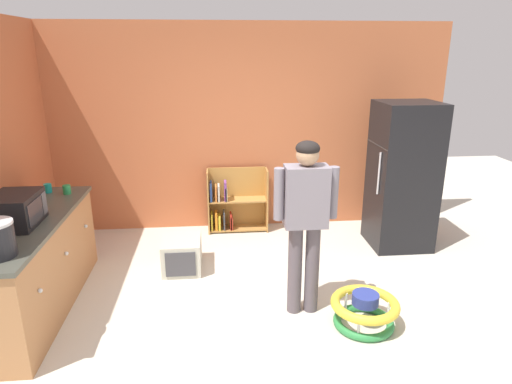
# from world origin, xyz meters

# --- Properties ---
(ground_plane) EXTENTS (12.00, 12.00, 0.00)m
(ground_plane) POSITION_xyz_m (0.00, 0.00, 0.00)
(ground_plane) COLOR beige
(ground_plane) RESTS_ON ground
(back_wall) EXTENTS (5.20, 0.06, 2.70)m
(back_wall) POSITION_xyz_m (0.00, 2.33, 1.35)
(back_wall) COLOR #C0673E
(back_wall) RESTS_ON ground
(kitchen_counter) EXTENTS (0.65, 2.05, 0.90)m
(kitchen_counter) POSITION_xyz_m (-2.20, 0.35, 0.45)
(kitchen_counter) COLOR #AF7648
(kitchen_counter) RESTS_ON ground
(refrigerator) EXTENTS (0.73, 0.68, 1.78)m
(refrigerator) POSITION_xyz_m (1.77, 1.47, 0.89)
(refrigerator) COLOR black
(refrigerator) RESTS_ON ground
(bookshelf) EXTENTS (0.80, 0.28, 0.85)m
(bookshelf) POSITION_xyz_m (-0.26, 2.15, 0.37)
(bookshelf) COLOR #B68141
(bookshelf) RESTS_ON ground
(standing_person) EXTENTS (0.57, 0.22, 1.63)m
(standing_person) POSITION_xyz_m (0.29, 0.09, 0.98)
(standing_person) COLOR #574E54
(standing_person) RESTS_ON ground
(baby_walker) EXTENTS (0.60, 0.60, 0.32)m
(baby_walker) POSITION_xyz_m (0.79, -0.22, 0.16)
(baby_walker) COLOR #2E8745
(baby_walker) RESTS_ON ground
(pet_carrier) EXTENTS (0.42, 0.55, 0.36)m
(pet_carrier) POSITION_xyz_m (-0.89, 1.05, 0.18)
(pet_carrier) COLOR beige
(pet_carrier) RESTS_ON ground
(microwave) EXTENTS (0.37, 0.48, 0.28)m
(microwave) POSITION_xyz_m (-2.21, 0.24, 1.04)
(microwave) COLOR black
(microwave) RESTS_ON kitchen_counter
(banana_bunch) EXTENTS (0.15, 0.16, 0.04)m
(banana_bunch) POSITION_xyz_m (-2.27, 0.78, 0.93)
(banana_bunch) COLOR yellow
(banana_bunch) RESTS_ON kitchen_counter
(yellow_cup) EXTENTS (0.08, 0.08, 0.09)m
(yellow_cup) POSITION_xyz_m (-2.41, 1.06, 0.95)
(yellow_cup) COLOR yellow
(yellow_cup) RESTS_ON kitchen_counter
(green_cup) EXTENTS (0.08, 0.08, 0.09)m
(green_cup) POSITION_xyz_m (-2.06, 1.11, 0.95)
(green_cup) COLOR green
(green_cup) RESTS_ON kitchen_counter
(teal_cup) EXTENTS (0.08, 0.08, 0.09)m
(teal_cup) POSITION_xyz_m (-2.27, 1.18, 0.95)
(teal_cup) COLOR teal
(teal_cup) RESTS_ON kitchen_counter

